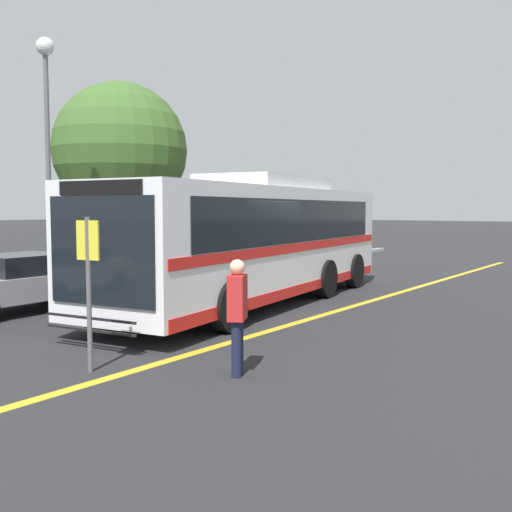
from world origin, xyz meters
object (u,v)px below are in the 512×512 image
(parked_car_1, at_px, (18,282))
(bus_stop_sign, at_px, (88,274))
(pedestrian_0, at_px, (237,310))
(parked_car_3, at_px, (281,251))
(tree_0, at_px, (120,150))
(street_lamp, at_px, (47,108))
(parked_car_2, at_px, (174,264))
(transit_bus, at_px, (256,238))

(parked_car_1, bearing_deg, bus_stop_sign, 154.53)
(pedestrian_0, bearing_deg, parked_car_3, 3.68)
(tree_0, bearing_deg, bus_stop_sign, -133.77)
(pedestrian_0, distance_m, tree_0, 15.32)
(bus_stop_sign, xyz_separation_m, street_lamp, (5.34, 8.33, 3.83))
(parked_car_3, height_order, tree_0, tree_0)
(tree_0, bearing_deg, parked_car_2, -114.75)
(transit_bus, bearing_deg, parked_car_2, -23.56)
(transit_bus, height_order, parked_car_1, transit_bus)
(transit_bus, bearing_deg, parked_car_1, 40.88)
(pedestrian_0, relative_size, street_lamp, 0.23)
(street_lamp, bearing_deg, tree_0, 23.12)
(parked_car_1, bearing_deg, transit_bus, -133.42)
(street_lamp, bearing_deg, parked_car_3, -15.31)
(parked_car_1, height_order, street_lamp, street_lamp)
(street_lamp, relative_size, tree_0, 1.04)
(parked_car_2, height_order, pedestrian_0, pedestrian_0)
(transit_bus, height_order, bus_stop_sign, transit_bus)
(parked_car_3, xyz_separation_m, street_lamp, (-8.75, 2.39, 4.53))
(street_lamp, bearing_deg, parked_car_2, -50.45)
(parked_car_1, xyz_separation_m, tree_0, (7.41, 4.80, 3.83))
(transit_bus, height_order, tree_0, tree_0)
(parked_car_1, bearing_deg, parked_car_3, -89.27)
(bus_stop_sign, bearing_deg, tree_0, -51.18)
(parked_car_1, distance_m, pedestrian_0, 7.39)
(parked_car_3, relative_size, street_lamp, 0.58)
(transit_bus, xyz_separation_m, tree_0, (3.26, 8.50, 2.88))
(street_lamp, distance_m, tree_0, 4.91)
(parked_car_2, height_order, bus_stop_sign, bus_stop_sign)
(parked_car_2, height_order, tree_0, tree_0)
(parked_car_1, distance_m, bus_stop_sign, 5.98)
(parked_car_1, xyz_separation_m, parked_car_2, (5.25, 0.11, 0.02))
(tree_0, bearing_deg, street_lamp, -156.88)
(parked_car_1, relative_size, parked_car_2, 0.91)
(parked_car_3, distance_m, bus_stop_sign, 15.30)
(parked_car_1, relative_size, bus_stop_sign, 1.98)
(transit_bus, height_order, pedestrian_0, transit_bus)
(parked_car_1, relative_size, parked_car_3, 1.04)
(transit_bus, distance_m, tree_0, 9.55)
(parked_car_3, relative_size, pedestrian_0, 2.59)
(parked_car_3, distance_m, street_lamp, 10.14)
(tree_0, bearing_deg, pedestrian_0, -125.90)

